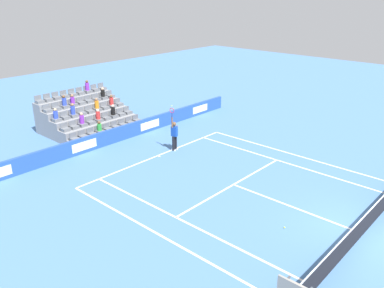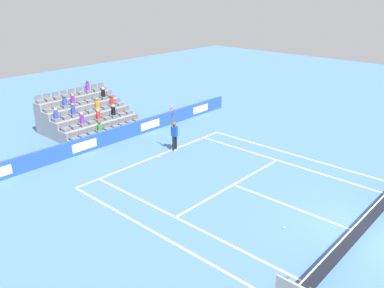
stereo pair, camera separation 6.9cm
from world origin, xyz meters
name	(u,v)px [view 2 (the right image)]	position (x,y,z in m)	size (l,w,h in m)	color
ground_plane	(363,234)	(0.00, 0.00, 0.00)	(80.00, 80.00, 0.00)	#4C7AB2
line_baseline	(158,156)	(0.00, -11.89, 0.00)	(10.97, 0.10, 0.01)	white
line_service	(233,185)	(0.00, -6.40, 0.00)	(8.23, 0.10, 0.01)	white
line_centre_service	(291,207)	(0.00, -3.20, 0.00)	(0.10, 6.40, 0.01)	white
line_singles_sideline_left	(183,221)	(4.12, -5.95, 0.00)	(0.10, 11.89, 0.01)	white
line_singles_sideline_right	(284,162)	(-4.12, -5.95, 0.00)	(0.10, 11.89, 0.01)	white
line_doubles_sideline_left	(159,235)	(5.49, -5.95, 0.00)	(0.10, 11.89, 0.01)	white
line_doubles_sideline_right	(296,155)	(-5.49, -5.95, 0.00)	(0.10, 11.89, 0.01)	white
line_centre_mark	(159,156)	(0.00, -11.79, 0.00)	(0.10, 0.20, 0.01)	white
sponsor_barrier	(119,134)	(0.00, -15.49, 0.47)	(20.81, 0.22, 0.94)	blue
tennis_net	(365,224)	(0.00, 0.00, 0.49)	(11.97, 0.10, 1.07)	#33383D
tennis_player	(174,135)	(-1.29, -11.77, 0.99)	(0.53, 0.40, 2.85)	black
stadium_stand	(86,117)	(0.00, -19.05, 0.82)	(5.58, 4.75, 3.03)	gray
loose_tennis_ball	(284,228)	(1.74, -2.54, 0.03)	(0.07, 0.07, 0.07)	#D1E533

